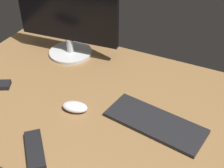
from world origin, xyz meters
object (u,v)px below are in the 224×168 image
object	(u,v)px
monitor	(67,14)
tv_remote	(35,150)
computer_mouse	(75,107)
keyboard	(155,123)

from	to	relation	value
monitor	tv_remote	bearing A→B (deg)	-73.78
computer_mouse	tv_remote	xyz separation A→B (cm)	(-0.74, -23.59, -0.48)
monitor	computer_mouse	xyz separation A→B (cm)	(23.84, -34.43, -18.73)
monitor	keyboard	size ratio (longest dim) A/B	1.35
monitor	tv_remote	world-z (taller)	monitor
keyboard	monitor	bearing A→B (deg)	160.85
computer_mouse	tv_remote	world-z (taller)	computer_mouse
keyboard	computer_mouse	xyz separation A→B (cm)	(-29.74, -6.18, 0.88)
keyboard	tv_remote	world-z (taller)	tv_remote
keyboard	tv_remote	distance (cm)	42.61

